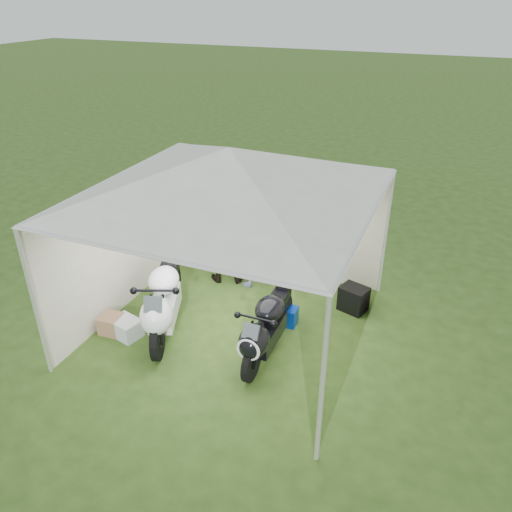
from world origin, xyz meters
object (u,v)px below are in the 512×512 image
object	(u,v)px
person_dark_jacket	(222,238)
person_blue_jacket	(253,235)
crate_1	(111,324)
motorcycle_white	(163,300)
canopy_tent	(231,176)
equipment_box	(353,299)
paddock_stand	(284,315)
crate_0	(126,328)
motorcycle_black	(266,326)

from	to	relation	value
person_dark_jacket	person_blue_jacket	bearing A→B (deg)	168.30
crate_1	motorcycle_white	bearing A→B (deg)	24.40
motorcycle_white	person_dark_jacket	distance (m)	1.87
canopy_tent	equipment_box	bearing A→B (deg)	35.01
paddock_stand	equipment_box	xyz separation A→B (m)	(0.96, 0.82, 0.07)
motorcycle_white	paddock_stand	bearing A→B (deg)	6.67
person_dark_jacket	equipment_box	bearing A→B (deg)	159.10
person_blue_jacket	crate_1	world-z (taller)	person_blue_jacket
person_blue_jacket	crate_0	bearing A→B (deg)	-16.15
person_dark_jacket	crate_0	distance (m)	2.40
equipment_box	crate_0	size ratio (longest dim) A/B	0.99
canopy_tent	person_dark_jacket	size ratio (longest dim) A/B	3.27
motorcycle_white	canopy_tent	bearing A→B (deg)	8.34
crate_0	crate_1	size ratio (longest dim) A/B	1.33
motorcycle_white	crate_1	world-z (taller)	motorcycle_white
paddock_stand	equipment_box	distance (m)	1.27
crate_0	motorcycle_white	bearing A→B (deg)	34.89
person_dark_jacket	crate_1	xyz separation A→B (m)	(-0.93, -2.21, -0.71)
canopy_tent	crate_1	world-z (taller)	canopy_tent
motorcycle_black	person_dark_jacket	xyz separation A→B (m)	(-1.57, 1.79, 0.34)
motorcycle_white	crate_1	distance (m)	0.98
paddock_stand	person_blue_jacket	size ratio (longest dim) A/B	0.21
motorcycle_white	motorcycle_black	size ratio (longest dim) A/B	1.09
motorcycle_white	paddock_stand	world-z (taller)	motorcycle_white
canopy_tent	equipment_box	xyz separation A→B (m)	(1.70, 1.19, -2.35)
crate_0	paddock_stand	bearing A→B (deg)	30.08
person_dark_jacket	equipment_box	size ratio (longest dim) A/B	3.90
motorcycle_black	person_dark_jacket	world-z (taller)	person_dark_jacket
paddock_stand	person_blue_jacket	xyz separation A→B (m)	(-0.97, 0.99, 0.83)
motorcycle_black	person_dark_jacket	bearing A→B (deg)	130.84
motorcycle_black	paddock_stand	xyz separation A→B (m)	(-0.01, 0.86, -0.37)
crate_0	crate_1	bearing A→B (deg)	-179.15
canopy_tent	motorcycle_white	bearing A→B (deg)	-149.80
canopy_tent	paddock_stand	size ratio (longest dim) A/B	13.66
canopy_tent	motorcycle_white	world-z (taller)	canopy_tent
motorcycle_black	paddock_stand	world-z (taller)	motorcycle_black
motorcycle_white	motorcycle_black	world-z (taller)	motorcycle_white
canopy_tent	crate_1	xyz separation A→B (m)	(-1.75, -0.92, -2.42)
person_dark_jacket	person_blue_jacket	distance (m)	0.61
canopy_tent	motorcycle_white	xyz separation A→B (m)	(-0.96, -0.56, -1.98)
canopy_tent	paddock_stand	distance (m)	2.56
person_dark_jacket	motorcycle_white	bearing A→B (deg)	67.17
motorcycle_black	person_blue_jacket	distance (m)	2.15
crate_1	equipment_box	bearing A→B (deg)	31.42
motorcycle_white	person_dark_jacket	world-z (taller)	person_dark_jacket
motorcycle_white	crate_1	bearing A→B (deg)	-177.46
canopy_tent	crate_0	size ratio (longest dim) A/B	12.63
paddock_stand	person_dark_jacket	world-z (taller)	person_dark_jacket
canopy_tent	person_blue_jacket	distance (m)	2.10
canopy_tent	crate_0	bearing A→B (deg)	-148.11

